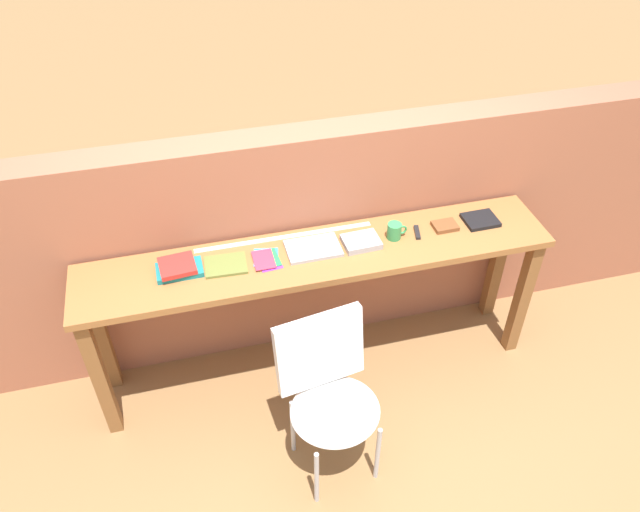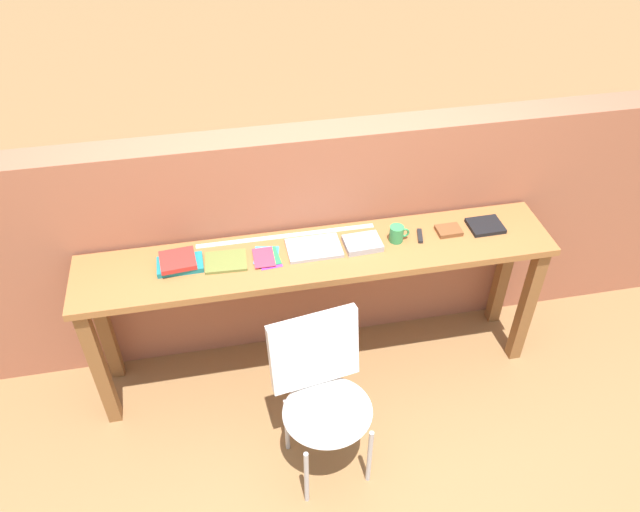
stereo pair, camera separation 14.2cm
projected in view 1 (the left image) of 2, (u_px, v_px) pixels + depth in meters
The scene contains 14 objects.
ground_plane at pixel (331, 403), 3.58m from camera, with size 40.00×40.00×0.00m, color olive.
brick_wall_back at pixel (303, 240), 3.59m from camera, with size 6.00×0.20×1.40m, color #9E5B42.
sideboard at pixel (318, 273), 3.32m from camera, with size 2.50×0.44×0.88m.
chair_white_moulded at pixel (330, 390), 2.99m from camera, with size 0.50×0.52×0.89m.
book_stack_leftmost at pixel (179, 268), 3.10m from camera, with size 0.23×0.18×0.05m.
magazine_cycling at pixel (226, 265), 3.14m from camera, with size 0.21×0.16×0.02m, color olive.
pamphlet_pile_colourful at pixel (266, 259), 3.18m from camera, with size 0.15×0.19×0.01m.
book_open_centre at pixel (313, 248), 3.24m from camera, with size 0.28×0.19×0.02m, color #9E9EA3.
book_grey_hardcover at pixel (361, 242), 3.27m from camera, with size 0.19×0.15×0.03m, color #9E9EA3.
mug at pixel (395, 231), 3.30m from camera, with size 0.11×0.08×0.09m.
multitool_folded at pixel (417, 232), 3.35m from camera, with size 0.02×0.11×0.02m, color black.
leather_journal_brown at pixel (445, 226), 3.38m from camera, with size 0.13×0.10×0.02m, color brown.
book_repair_rightmost at pixel (480, 220), 3.43m from camera, with size 0.18×0.15×0.02m, color black.
ruler_metal_back_edge at pixel (284, 237), 3.33m from camera, with size 0.96×0.03×0.00m, color silver.
Camera 1 is at (-0.60, -2.10, 2.96)m, focal length 35.00 mm.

